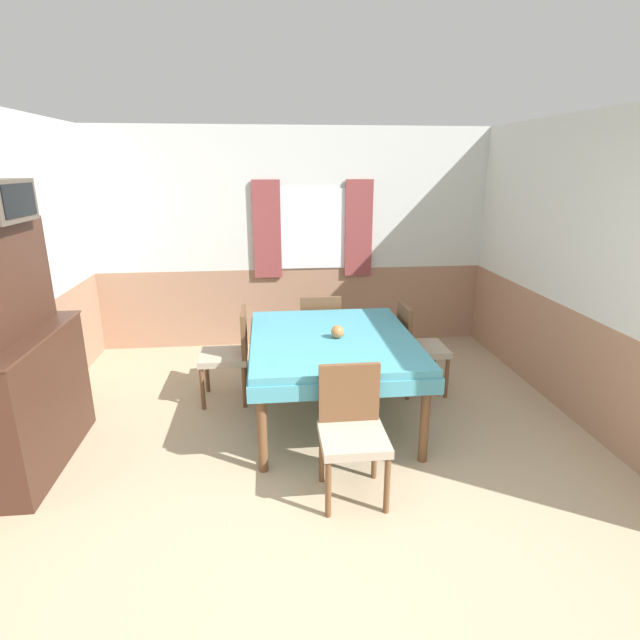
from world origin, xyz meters
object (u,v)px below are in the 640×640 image
(chair_right_far, at_px, (417,344))
(vase, at_px, (337,332))
(dining_table, at_px, (332,348))
(chair_head_window, at_px, (319,330))
(sideboard, at_px, (20,370))
(chair_left_far, at_px, (230,351))
(chair_head_near, at_px, (352,427))

(chair_right_far, relative_size, vase, 8.08)
(dining_table, distance_m, chair_head_window, 1.05)
(sideboard, bearing_deg, vase, 9.59)
(dining_table, distance_m, vase, 0.17)
(dining_table, height_order, chair_left_far, chair_left_far)
(chair_head_window, height_order, chair_right_far, same)
(sideboard, distance_m, vase, 2.40)
(chair_right_far, xyz_separation_m, vase, (-0.86, -0.54, 0.34))
(chair_right_far, height_order, vase, chair_right_far)
(chair_head_window, distance_m, chair_right_far, 1.05)
(dining_table, relative_size, chair_head_window, 1.86)
(chair_right_far, height_order, sideboard, sideboard)
(chair_right_far, bearing_deg, chair_left_far, -90.00)
(dining_table, distance_m, chair_head_near, 1.05)
(dining_table, height_order, vase, vase)
(dining_table, height_order, chair_head_window, chair_head_window)
(chair_right_far, bearing_deg, dining_table, -61.28)
(chair_head_window, relative_size, vase, 8.08)
(dining_table, relative_size, chair_left_far, 1.86)
(dining_table, relative_size, sideboard, 0.92)
(dining_table, bearing_deg, chair_right_far, 28.72)
(chair_head_near, distance_m, sideboard, 2.41)
(chair_head_window, relative_size, chair_left_far, 1.00)
(chair_head_near, distance_m, chair_left_far, 1.77)
(chair_head_window, xyz_separation_m, vase, (0.04, -1.07, 0.34))
(chair_right_far, distance_m, chair_left_far, 1.80)
(chair_left_far, bearing_deg, chair_head_window, -59.19)
(chair_head_near, xyz_separation_m, vase, (0.04, 0.99, 0.34))
(chair_head_near, relative_size, chair_right_far, 1.00)
(chair_head_window, distance_m, sideboard, 2.76)
(chair_head_near, relative_size, sideboard, 0.49)
(chair_head_near, bearing_deg, vase, -92.23)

